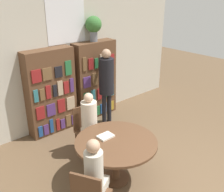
% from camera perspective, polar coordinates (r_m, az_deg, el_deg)
% --- Properties ---
extents(wall_back, '(6.40, 0.07, 3.00)m').
position_cam_1_polar(wall_back, '(5.80, -9.62, 8.46)').
color(wall_back, beige).
rests_on(wall_back, ground_plane).
extents(bookshelf_left, '(1.03, 0.34, 1.79)m').
position_cam_1_polar(bookshelf_left, '(5.56, -13.15, 0.85)').
color(bookshelf_left, brown).
rests_on(bookshelf_left, ground_plane).
extents(bookshelf_right, '(1.03, 0.34, 1.79)m').
position_cam_1_polar(bookshelf_right, '(6.14, -3.71, 3.52)').
color(bookshelf_right, brown).
rests_on(bookshelf_right, ground_plane).
extents(flower_vase, '(0.36, 0.36, 0.55)m').
position_cam_1_polar(flower_vase, '(5.85, -4.05, 15.02)').
color(flower_vase, slate).
rests_on(flower_vase, bookshelf_right).
extents(reading_table, '(1.27, 1.27, 0.73)m').
position_cam_1_polar(reading_table, '(4.12, 0.88, -11.06)').
color(reading_table, brown).
rests_on(reading_table, ground_plane).
extents(chair_left_side, '(0.45, 0.45, 0.90)m').
position_cam_1_polar(chair_left_side, '(4.89, -5.68, -6.83)').
color(chair_left_side, brown).
rests_on(chair_left_side, ground_plane).
extents(seated_reader_left, '(0.32, 0.40, 1.24)m').
position_cam_1_polar(seated_reader_left, '(4.65, -4.72, -5.57)').
color(seated_reader_left, beige).
rests_on(seated_reader_left, ground_plane).
extents(seated_reader_right, '(0.40, 0.36, 1.24)m').
position_cam_1_polar(seated_reader_right, '(3.48, -3.60, -16.77)').
color(seated_reader_right, beige).
rests_on(seated_reader_right, ground_plane).
extents(librarian_standing, '(0.33, 0.60, 1.71)m').
position_cam_1_polar(librarian_standing, '(5.67, -1.23, 3.71)').
color(librarian_standing, black).
rests_on(librarian_standing, ground_plane).
extents(open_book_on_table, '(0.24, 0.18, 0.03)m').
position_cam_1_polar(open_book_on_table, '(4.14, -1.40, -8.76)').
color(open_book_on_table, silver).
rests_on(open_book_on_table, reading_table).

